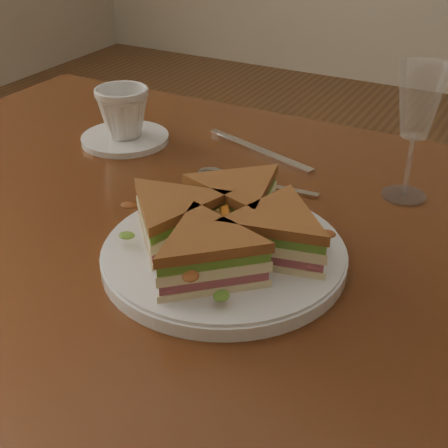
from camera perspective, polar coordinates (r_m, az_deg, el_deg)
name	(u,v)px	position (r m, az deg, el deg)	size (l,w,h in m)	color
table	(217,285)	(0.85, -0.68, -5.60)	(1.20, 0.80, 0.75)	#3D1D0E
plate	(224,255)	(0.72, 0.00, -2.89)	(0.28, 0.28, 0.02)	white
sandwich_wedges	(224,228)	(0.70, 0.00, -0.35)	(0.28, 0.28, 0.06)	#F9EBB8
crisps_mound	(224,231)	(0.70, 0.00, -0.63)	(0.09, 0.09, 0.05)	#C86619
spoon	(227,177)	(0.90, 0.31, 4.31)	(0.18, 0.03, 0.01)	silver
knife	(256,149)	(1.00, 2.93, 6.82)	(0.21, 0.08, 0.00)	silver
wine_glass	(419,105)	(0.84, 17.37, 10.36)	(0.07, 0.07, 0.18)	white
saucer	(125,139)	(1.04, -9.02, 7.73)	(0.14, 0.14, 0.01)	white
coffee_cup	(123,112)	(1.03, -9.22, 10.04)	(0.09, 0.09, 0.08)	white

